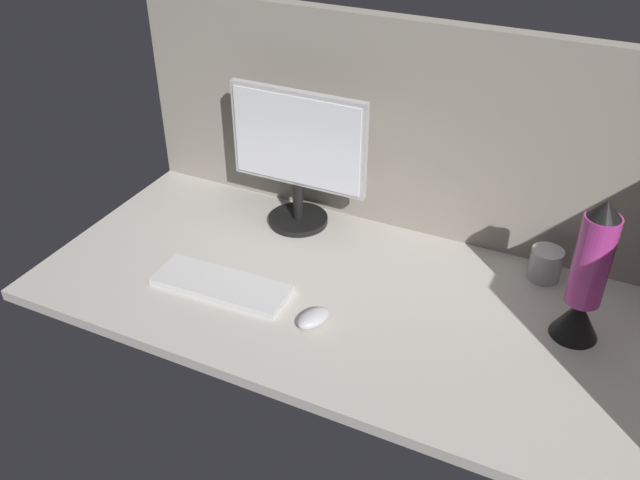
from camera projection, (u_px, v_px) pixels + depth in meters
ground_plane at (373, 302)px, 179.63cm from camera, size 180.00×80.00×3.00cm
cubicle_wall_back at (429, 134)px, 189.83cm from camera, size 180.00×5.00×61.82cm
monitor at (298, 153)px, 197.25cm from camera, size 41.91×18.00×41.79cm
keyboard at (221, 285)px, 181.48cm from camera, size 37.42×14.25×2.00cm
mouse at (313, 318)px, 169.28cm from camera, size 8.52×10.93×3.40cm
mug_steel at (545, 264)px, 183.48cm from camera, size 8.57×8.57×8.92cm
lava_lamp at (586, 282)px, 158.09cm from camera, size 11.51×11.51×37.66cm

